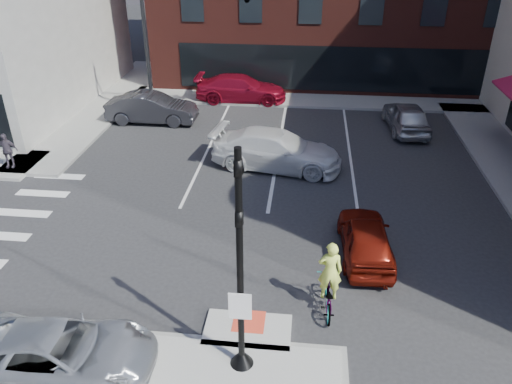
# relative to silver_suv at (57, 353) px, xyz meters

# --- Properties ---
(ground) EXTENTS (120.00, 120.00, 0.00)m
(ground) POSITION_rel_silver_suv_xyz_m (4.50, 0.29, -0.68)
(ground) COLOR #28282B
(ground) RESTS_ON ground
(sidewalk_n) EXTENTS (26.00, 3.00, 0.15)m
(sidewalk_n) POSITION_rel_silver_suv_xyz_m (7.50, 22.29, -0.61)
(sidewalk_n) COLOR gray
(sidewalk_n) RESTS_ON ground
(signal_pole) EXTENTS (0.60, 0.60, 5.98)m
(signal_pole) POSITION_rel_silver_suv_xyz_m (4.50, 0.69, 1.67)
(signal_pole) COLOR black
(signal_pole) RESTS_ON refuge_island
(mast_arm_signal) EXTENTS (6.10, 2.24, 8.00)m
(mast_arm_signal) POSITION_rel_silver_suv_xyz_m (1.03, 18.29, 5.53)
(mast_arm_signal) COLOR black
(mast_arm_signal) RESTS_ON ground
(silver_suv) EXTENTS (5.02, 2.52, 1.36)m
(silver_suv) POSITION_rel_silver_suv_xyz_m (0.00, 0.00, 0.00)
(silver_suv) COLOR silver
(silver_suv) RESTS_ON ground
(red_sedan) EXTENTS (1.78, 4.12, 1.39)m
(red_sedan) POSITION_rel_silver_suv_xyz_m (8.00, 5.93, 0.01)
(red_sedan) COLOR maroon
(red_sedan) RESTS_ON ground
(white_pickup) EXTENTS (6.22, 3.30, 1.72)m
(white_pickup) POSITION_rel_silver_suv_xyz_m (4.53, 12.49, 0.18)
(white_pickup) COLOR white
(white_pickup) RESTS_ON ground
(bg_car_dark) EXTENTS (4.99, 1.75, 1.64)m
(bg_car_dark) POSITION_rel_silver_suv_xyz_m (-2.82, 17.57, 0.14)
(bg_car_dark) COLOR #2A2A30
(bg_car_dark) RESTS_ON ground
(bg_car_silver) EXTENTS (2.23, 4.73, 1.57)m
(bg_car_silver) POSITION_rel_silver_suv_xyz_m (11.13, 17.82, 0.10)
(bg_car_silver) COLOR silver
(bg_car_silver) RESTS_ON ground
(bg_car_red) EXTENTS (5.65, 2.37, 1.63)m
(bg_car_red) POSITION_rel_silver_suv_xyz_m (1.65, 21.79, 0.13)
(bg_car_red) COLOR maroon
(bg_car_red) RESTS_ON ground
(cyclist) EXTENTS (0.70, 1.88, 2.32)m
(cyclist) POSITION_rel_silver_suv_xyz_m (6.70, 3.09, 0.10)
(cyclist) COLOR #3F3F44
(cyclist) RESTS_ON ground
(pedestrian_b) EXTENTS (1.01, 0.59, 1.61)m
(pedestrian_b) POSITION_rel_silver_suv_xyz_m (-7.50, 10.90, 0.27)
(pedestrian_b) COLOR #39333E
(pedestrian_b) RESTS_ON sidewalk_nw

